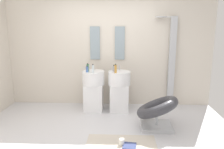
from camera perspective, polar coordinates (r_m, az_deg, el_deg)
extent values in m
cube|color=silver|center=(3.95, -2.61, -15.60)|extent=(4.80, 3.60, 0.04)
cube|color=beige|center=(5.17, -1.15, 6.41)|extent=(4.80, 0.10, 2.60)
cube|color=white|center=(4.93, -4.75, -5.88)|extent=(0.40, 0.40, 0.59)
cylinder|color=white|center=(4.81, -4.84, -0.88)|extent=(0.48, 0.48, 0.29)
cylinder|color=#B7BABF|center=(4.90, -4.69, 1.72)|extent=(0.02, 0.02, 0.10)
cube|color=white|center=(4.89, 1.87, -5.99)|extent=(0.40, 0.40, 0.59)
cylinder|color=white|center=(4.77, 1.90, -0.94)|extent=(0.48, 0.48, 0.29)
cylinder|color=#B7BABF|center=(4.86, 1.94, 1.67)|extent=(0.02, 0.02, 0.10)
cube|color=#8C9EA8|center=(5.11, -4.40, 8.07)|extent=(0.22, 0.03, 0.75)
cube|color=#8C9EA8|center=(5.07, 2.01, 8.07)|extent=(0.22, 0.03, 0.75)
cube|color=#B7BABF|center=(5.20, 15.14, 2.97)|extent=(0.14, 0.08, 2.05)
cylinder|color=#B7BABF|center=(5.09, 14.14, 14.19)|extent=(0.30, 0.02, 0.02)
cylinder|color=#B7BABF|center=(5.04, 12.48, 14.30)|extent=(0.24, 0.24, 0.02)
cube|color=#B7BABF|center=(4.27, 11.35, -12.90)|extent=(0.56, 0.50, 0.06)
cylinder|color=#B7BABF|center=(4.20, 11.45, -10.80)|extent=(0.05, 0.05, 0.34)
torus|color=#333338|center=(4.12, 11.57, -8.24)|extent=(1.04, 1.03, 0.49)
cube|color=beige|center=(3.64, 2.38, -17.80)|extent=(1.11, 0.68, 0.01)
cube|color=navy|center=(3.60, 4.52, -17.89)|extent=(0.23, 0.23, 0.02)
cylinder|color=white|center=(3.62, 2.50, -16.95)|extent=(0.08, 0.08, 0.10)
cylinder|color=silver|center=(4.60, -4.93, 1.44)|extent=(0.04, 0.04, 0.17)
cylinder|color=black|center=(4.58, -4.95, 2.59)|extent=(0.02, 0.02, 0.02)
cylinder|color=#99999E|center=(4.72, 0.48, 1.53)|extent=(0.06, 0.06, 0.13)
cylinder|color=black|center=(4.71, 0.48, 2.40)|extent=(0.03, 0.03, 0.02)
cylinder|color=#59996B|center=(4.75, -6.27, 1.70)|extent=(0.05, 0.05, 0.16)
cylinder|color=black|center=(4.74, -6.30, 2.75)|extent=(0.03, 0.03, 0.02)
cylinder|color=#C68C38|center=(4.57, 0.93, 1.45)|extent=(0.05, 0.05, 0.17)
cylinder|color=black|center=(4.55, 0.93, 2.62)|extent=(0.03, 0.03, 0.02)
cylinder|color=#4C72B7|center=(4.69, -6.43, 1.34)|extent=(0.05, 0.05, 0.12)
cylinder|color=black|center=(4.67, -6.45, 2.20)|extent=(0.03, 0.03, 0.02)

